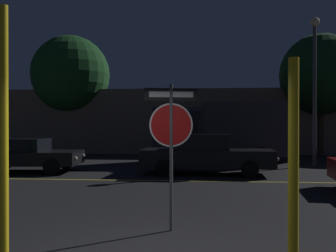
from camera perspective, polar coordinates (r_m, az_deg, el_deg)
name	(u,v)px	position (r m, az deg, el deg)	size (l,w,h in m)	color
road_center_stripe	(176,181)	(12.39, 1.22, -8.35)	(43.72, 0.12, 0.01)	gold
stop_sign	(171,127)	(6.56, 0.49, -0.18)	(0.94, 0.21, 2.58)	#4C4C51
yellow_pole_left	(4,137)	(5.33, -23.75, -1.49)	(0.12, 0.12, 3.43)	yellow
yellow_pole_right	(293,171)	(4.63, 18.57, -6.54)	(0.12, 0.12, 2.65)	yellow
passing_car_2	(27,155)	(15.63, -20.72, -4.14)	(4.22, 2.18, 1.30)	black
passing_car_3	(206,154)	(14.00, 5.83, -4.33)	(5.00, 1.97, 1.49)	black
delivery_truck	(215,129)	(17.86, 7.14, -0.52)	(6.10, 2.70, 2.85)	#2D2D33
street_lamp	(315,72)	(17.86, 21.44, 7.63)	(0.42, 0.42, 6.58)	#4C4C51
tree_0	(71,75)	(25.05, -14.62, 7.57)	(4.98, 4.98, 7.52)	#422D1E
tree_1	(321,75)	(24.02, 22.26, 7.26)	(4.78, 4.78, 7.17)	#422D1E
building_backdrop	(207,122)	(24.27, 6.02, 0.68)	(26.38, 3.08, 4.03)	#6B5B4C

